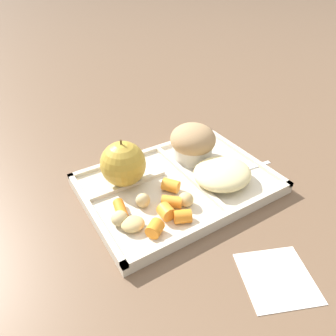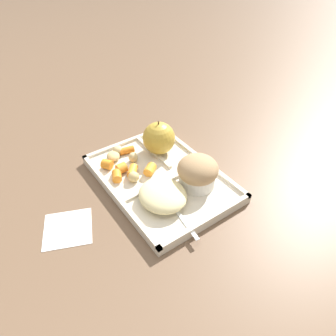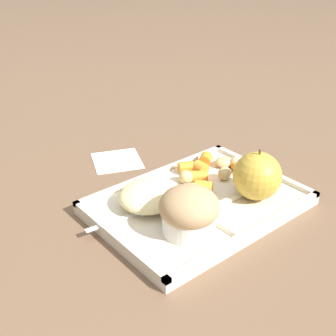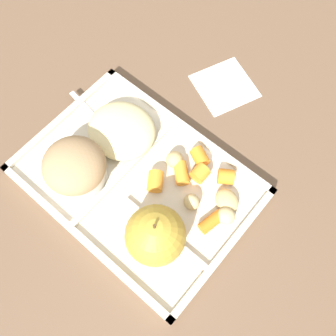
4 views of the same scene
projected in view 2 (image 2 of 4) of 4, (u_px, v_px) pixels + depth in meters
name	position (u px, v px, depth m)	size (l,w,h in m)	color
ground	(161.00, 181.00, 0.75)	(6.00, 6.00, 0.00)	brown
lunch_tray	(161.00, 179.00, 0.74)	(0.35, 0.25, 0.02)	beige
green_apple	(159.00, 138.00, 0.79)	(0.08, 0.08, 0.09)	#B79333
bran_muffin	(198.00, 172.00, 0.69)	(0.09, 0.09, 0.07)	silver
carrot_slice_back	(133.00, 171.00, 0.74)	(0.02, 0.02, 0.03)	orange
carrot_slice_center	(117.00, 176.00, 0.72)	(0.02, 0.02, 0.03)	orange
carrot_slice_small	(122.00, 168.00, 0.74)	(0.02, 0.02, 0.02)	orange
carrot_slice_edge	(127.00, 150.00, 0.80)	(0.02, 0.02, 0.04)	orange
carrot_slice_near_corner	(150.00, 169.00, 0.74)	(0.02, 0.02, 0.03)	orange
carrot_slice_large	(107.00, 164.00, 0.75)	(0.02, 0.02, 0.02)	orange
potato_chunk_small	(118.00, 150.00, 0.80)	(0.03, 0.03, 0.02)	tan
potato_chunk_wedge	(113.00, 156.00, 0.78)	(0.04, 0.03, 0.02)	tan
potato_chunk_browned	(134.00, 177.00, 0.72)	(0.03, 0.03, 0.02)	tan
potato_chunk_golden	(133.00, 157.00, 0.77)	(0.02, 0.02, 0.03)	tan
egg_noodle_pile	(163.00, 195.00, 0.66)	(0.11, 0.10, 0.04)	beige
meatball_front	(162.00, 195.00, 0.67)	(0.03, 0.03, 0.03)	brown
meatball_back	(158.00, 202.00, 0.65)	(0.03, 0.03, 0.03)	brown
plastic_fork	(176.00, 210.00, 0.65)	(0.15, 0.03, 0.00)	white
paper_napkin	(68.00, 228.00, 0.63)	(0.10, 0.10, 0.00)	white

